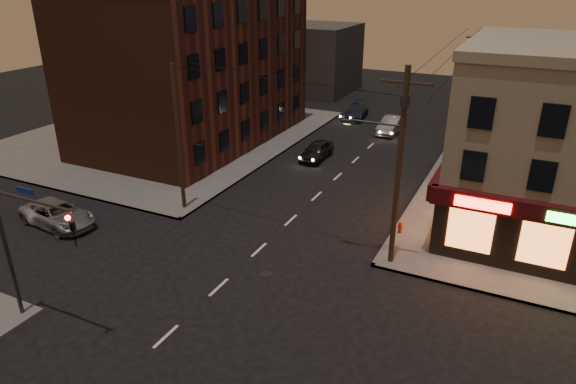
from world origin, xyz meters
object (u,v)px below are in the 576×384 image
Objects in this scene: sedan_near at (317,150)px; fire_hydrant at (400,227)px; suv_cross at (58,214)px; sedan_mid at (391,125)px; sedan_far at (356,111)px.

sedan_near is 6.04× the size of fire_hydrant.
sedan_mid is at bearing -17.88° from suv_cross.
sedan_far reaches higher than suv_cross.
sedan_far is (-4.65, 3.47, -0.05)m from sedan_mid.
fire_hydrant is at bearing -60.54° from suv_cross.
suv_cross is 31.68m from sedan_far.
sedan_mid is 5.81m from sedan_far.
sedan_mid is (12.66, 27.17, 0.05)m from suv_cross.
sedan_near is 10.27m from sedan_mid.
fire_hydrant is (9.36, -9.85, -0.18)m from sedan_near.
sedan_far is at bearing -7.54° from suv_cross.
sedan_mid is 6.60× the size of fire_hydrant.
sedan_mid reaches higher than sedan_far.
fire_hydrant is at bearing -46.56° from sedan_near.
sedan_mid is 0.94× the size of sedan_far.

